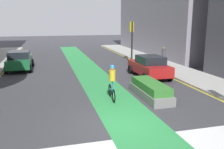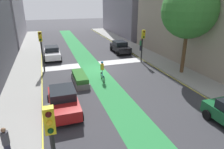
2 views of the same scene
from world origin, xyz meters
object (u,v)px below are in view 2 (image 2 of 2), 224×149
pedestrian_sidewalk_right_a (6,142)px  car_white_right_near (52,53)px  car_red_right_far (63,100)px  pedestrian_sidewalk_left_a (141,45)px  traffic_signal_near_left (143,40)px  cyclist_in_lane (102,71)px  street_tree_near (189,11)px  median_planter (80,79)px  car_black_left_near (120,47)px  traffic_signal_near_right (41,44)px  traffic_signal_far_right (52,136)px

pedestrian_sidewalk_right_a → car_white_right_near: bearing=-99.5°
car_red_right_far → pedestrian_sidewalk_left_a: 17.96m
traffic_signal_near_left → cyclist_in_lane: (6.06, 4.13, -1.72)m
cyclist_in_lane → street_tree_near: size_ratio=0.22×
street_tree_near → median_planter: size_ratio=2.45×
pedestrian_sidewalk_right_a → pedestrian_sidewalk_left_a: (-15.07, -16.80, 0.03)m
traffic_signal_near_left → car_black_left_near: 5.49m
car_black_left_near → pedestrian_sidewalk_left_a: bearing=172.9°
traffic_signal_near_left → car_white_right_near: 11.31m
car_white_right_near → car_red_right_far: same height
traffic_signal_near_left → cyclist_in_lane: 7.54m
street_tree_near → median_planter: street_tree_near is taller
car_black_left_near → pedestrian_sidewalk_left_a: 3.03m
traffic_signal_near_right → car_white_right_near: traffic_signal_near_right is taller
traffic_signal_near_right → median_planter: 5.71m
traffic_signal_far_right → cyclist_in_lane: size_ratio=2.11×
car_black_left_near → cyclist_in_lane: (5.22, 9.22, 0.17)m
traffic_signal_near_left → car_black_left_near: size_ratio=0.90×
traffic_signal_near_left → traffic_signal_far_right: bearing=53.7°
car_white_right_near → street_tree_near: (-12.15, 9.61, 5.29)m
traffic_signal_near_left → pedestrian_sidewalk_right_a: size_ratio=2.40×
cyclist_in_lane → pedestrian_sidewalk_right_a: size_ratio=1.16×
traffic_signal_near_left → pedestrian_sidewalk_left_a: (-2.16, -4.72, -1.70)m
car_white_right_near → pedestrian_sidewalk_left_a: pedestrian_sidewalk_left_a is taller
traffic_signal_near_left → median_planter: 9.36m
traffic_signal_near_right → cyclist_in_lane: 6.92m
median_planter → car_white_right_near: bearing=-77.5°
traffic_signal_near_right → car_white_right_near: (-1.06, -4.62, -2.11)m
street_tree_near → median_planter: 11.72m
car_black_left_near → median_planter: car_black_left_near is taller
car_white_right_near → street_tree_near: 16.37m
traffic_signal_far_right → car_black_left_near: 22.30m
traffic_signal_near_right → car_black_left_near: size_ratio=0.98×
traffic_signal_far_right → pedestrian_sidewalk_right_a: traffic_signal_far_right is taller
pedestrian_sidewalk_left_a → street_tree_near: (0.09, 9.56, 5.10)m
car_white_right_near → median_planter: size_ratio=1.21×
traffic_signal_far_right → pedestrian_sidewalk_left_a: traffic_signal_far_right is taller
traffic_signal_near_right → pedestrian_sidewalk_right_a: traffic_signal_near_right is taller
pedestrian_sidewalk_left_a → median_planter: pedestrian_sidewalk_left_a is taller
traffic_signal_near_left → median_planter: size_ratio=1.10×
traffic_signal_near_right → median_planter: traffic_signal_near_right is taller
car_white_right_near → pedestrian_sidewalk_right_a: size_ratio=2.64×
car_white_right_near → street_tree_near: bearing=141.7°
car_red_right_far → traffic_signal_near_right: bearing=-82.5°
cyclist_in_lane → traffic_signal_far_right: bearing=65.8°
cyclist_in_lane → car_red_right_far: bearing=47.9°
pedestrian_sidewalk_left_a → median_planter: size_ratio=0.48×
traffic_signal_near_left → pedestrian_sidewalk_right_a: bearing=43.1°
street_tree_near → median_planter: (10.21, -0.83, -5.69)m
median_planter → traffic_signal_far_right: bearing=75.9°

